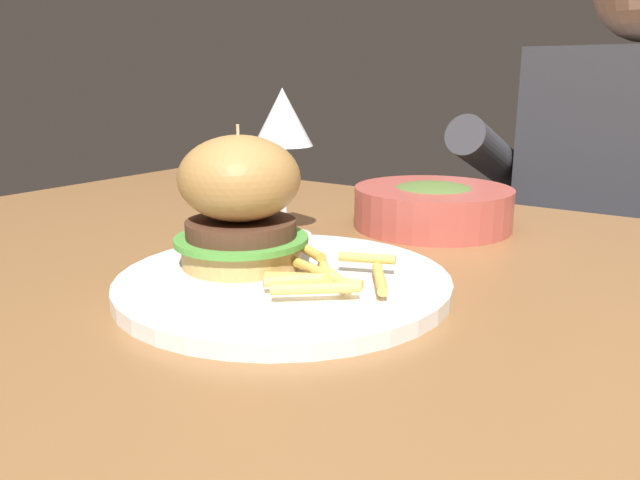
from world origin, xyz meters
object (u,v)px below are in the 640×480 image
object	(u,v)px
burger_sandwich	(240,201)
wine_glass	(283,124)
soup_bowl	(433,206)
diner_person	(616,280)
main_plate	(284,282)

from	to	relation	value
burger_sandwich	wine_glass	distance (m)	0.17
soup_bowl	diner_person	world-z (taller)	diner_person
burger_sandwich	wine_glass	xyz separation A→B (m)	(-0.06, 0.15, 0.06)
wine_glass	soup_bowl	xyz separation A→B (m)	(0.13, 0.15, -0.11)
wine_glass	burger_sandwich	bearing A→B (deg)	-67.11
burger_sandwich	diner_person	size ratio (longest dim) A/B	0.11
main_plate	diner_person	bearing A→B (deg)	77.85
main_plate	wine_glass	xyz separation A→B (m)	(-0.12, 0.15, 0.13)
main_plate	soup_bowl	size ratio (longest dim) A/B	1.51
main_plate	burger_sandwich	distance (m)	0.09
burger_sandwich	diner_person	bearing A→B (deg)	74.02
wine_glass	diner_person	xyz separation A→B (m)	(0.29, 0.64, -0.31)
soup_bowl	burger_sandwich	bearing A→B (deg)	-102.21
main_plate	wine_glass	world-z (taller)	wine_glass
wine_glass	diner_person	size ratio (longest dim) A/B	0.15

